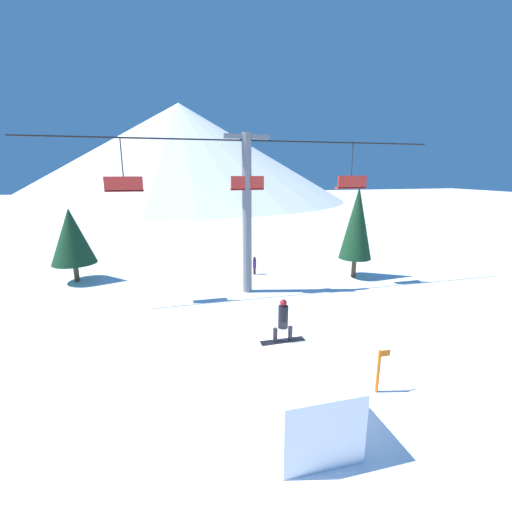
% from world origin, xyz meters
% --- Properties ---
extents(ground_plane, '(220.00, 220.00, 0.00)m').
position_xyz_m(ground_plane, '(0.00, 0.00, 0.00)').
color(ground_plane, white).
extents(mountain_ridge, '(78.32, 78.32, 22.42)m').
position_xyz_m(mountain_ridge, '(0.00, 80.06, 11.21)').
color(mountain_ridge, silver).
rests_on(mountain_ridge, ground_plane).
extents(snow_ramp, '(2.04, 3.33, 1.83)m').
position_xyz_m(snow_ramp, '(-0.98, -0.67, 0.92)').
color(snow_ramp, white).
rests_on(snow_ramp, ground_plane).
extents(snowboarder, '(1.34, 0.29, 1.33)m').
position_xyz_m(snowboarder, '(-1.05, 0.57, 2.49)').
color(snowboarder, black).
rests_on(snowboarder, snow_ramp).
extents(chairlift, '(21.95, 0.51, 8.73)m').
position_xyz_m(chairlift, '(0.09, 10.06, 5.02)').
color(chairlift, slate).
rests_on(chairlift, ground_plane).
extents(pine_tree_near, '(2.06, 2.06, 5.89)m').
position_xyz_m(pine_tree_near, '(7.49, 11.05, 3.57)').
color(pine_tree_near, '#4C3823').
rests_on(pine_tree_near, ground_plane).
extents(pine_tree_far, '(2.63, 2.63, 4.62)m').
position_xyz_m(pine_tree_far, '(-9.93, 14.64, 2.89)').
color(pine_tree_far, '#4C3823').
rests_on(pine_tree_far, ground_plane).
extents(trail_marker, '(0.41, 0.10, 1.44)m').
position_xyz_m(trail_marker, '(1.91, -0.04, 0.78)').
color(trail_marker, orange).
rests_on(trail_marker, ground_plane).
extents(distant_skier, '(0.24, 0.24, 1.23)m').
position_xyz_m(distant_skier, '(1.33, 13.24, 0.67)').
color(distant_skier, black).
rests_on(distant_skier, ground_plane).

